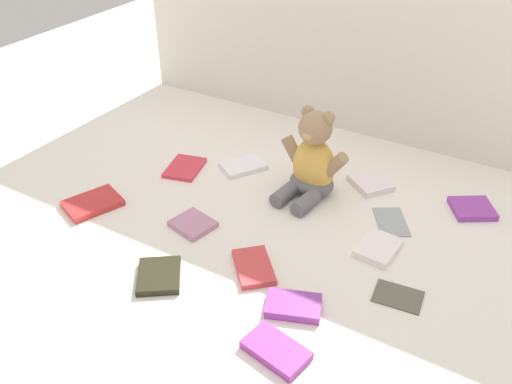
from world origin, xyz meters
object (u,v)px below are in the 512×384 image
book_case_2 (371,183)px  book_case_11 (243,166)px  book_case_0 (276,350)px  book_case_3 (378,248)px  book_case_4 (159,276)px  teddy_bear (312,163)px  book_case_7 (391,221)px  book_case_8 (472,209)px  book_case_5 (293,306)px  book_case_10 (93,203)px  book_case_1 (398,296)px  book_case_9 (185,168)px  book_case_6 (193,224)px  book_case_12 (254,267)px

book_case_2 → book_case_11: book_case_2 is taller
book_case_0 → book_case_3: (0.06, 0.38, -0.00)m
book_case_3 → book_case_4: (-0.38, -0.33, -0.00)m
teddy_bear → book_case_7: (0.23, -0.02, -0.09)m
book_case_8 → book_case_11: 0.62m
book_case_4 → book_case_8: same height
book_case_5 → book_case_10: (-0.61, 0.06, -0.00)m
book_case_1 → book_case_9: book_case_9 is taller
book_case_6 → book_case_12: (0.21, -0.06, -0.00)m
book_case_4 → book_case_7: 0.58m
book_case_6 → book_case_10: 0.28m
book_case_2 → book_case_6: 0.50m
book_case_4 → book_case_11: same height
book_case_3 → book_case_8: 0.31m
book_case_12 → book_case_7: bearing=14.4°
book_case_2 → book_case_4: book_case_2 is taller
book_case_12 → book_case_2: bearing=34.5°
book_case_1 → book_case_4: bearing=-72.3°
book_case_11 → book_case_5: bearing=-16.2°
teddy_bear → book_case_2: size_ratio=2.34×
book_case_7 → book_case_8: (0.16, 0.15, 0.00)m
teddy_bear → book_case_9: size_ratio=1.95×
book_case_0 → book_case_1: (0.15, 0.26, -0.01)m
book_case_12 → book_case_0: bearing=-92.0°
book_case_3 → book_case_6: (-0.42, -0.14, -0.00)m
book_case_8 → teddy_bear: bearing=75.8°
book_case_2 → book_case_7: (0.10, -0.13, -0.00)m
book_case_7 → book_case_10: book_case_10 is taller
book_case_2 → book_case_1: bearing=64.3°
book_case_1 → book_case_8: bearing=164.3°
teddy_bear → book_case_5: teddy_bear is taller
book_case_6 → book_case_9: size_ratio=0.77×
book_case_11 → book_case_6: bearing=-51.2°
book_case_0 → book_case_1: size_ratio=1.22×
book_case_1 → book_case_8: size_ratio=0.99×
book_case_8 → book_case_12: (-0.37, -0.47, -0.00)m
book_case_1 → book_case_3: book_case_3 is taller
book_case_5 → book_case_12: size_ratio=0.91×
book_case_7 → book_case_1: bearing=-99.4°
book_case_1 → book_case_9: size_ratio=0.81×
book_case_9 → book_case_8: bearing=1.0°
book_case_12 → book_case_11: bearing=81.7°
book_case_7 → teddy_bear: bearing=143.1°
book_case_9 → book_case_6: bearing=-63.5°
book_case_6 → book_case_11: 0.30m
book_case_4 → book_case_2: bearing=30.3°
book_case_2 → book_case_9: 0.52m
book_case_9 → book_case_0: bearing=-53.7°
book_case_7 → book_case_9: size_ratio=0.95×
book_case_6 → teddy_bear: bearing=-19.5°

